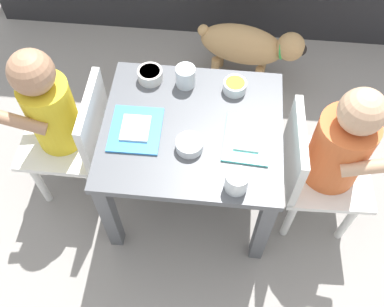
# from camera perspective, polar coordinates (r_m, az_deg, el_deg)

# --- Properties ---
(ground_plane) EXTENTS (7.00, 7.00, 0.00)m
(ground_plane) POSITION_cam_1_polar(r_m,az_deg,el_deg) (1.73, 0.00, -5.06)
(ground_plane) COLOR gray
(dining_table) EXTENTS (0.56, 0.50, 0.43)m
(dining_table) POSITION_cam_1_polar(r_m,az_deg,el_deg) (1.42, 0.00, 1.57)
(dining_table) COLOR #515459
(dining_table) RESTS_ON ground
(seated_child_left) EXTENTS (0.28, 0.28, 0.68)m
(seated_child_left) POSITION_cam_1_polar(r_m,az_deg,el_deg) (1.47, -17.31, 4.96)
(seated_child_left) COLOR white
(seated_child_left) RESTS_ON ground
(seated_child_right) EXTENTS (0.29, 0.29, 0.67)m
(seated_child_right) POSITION_cam_1_polar(r_m,az_deg,el_deg) (1.40, 18.14, 0.47)
(seated_child_right) COLOR white
(seated_child_right) RESTS_ON ground
(dog) EXTENTS (0.46, 0.22, 0.30)m
(dog) POSITION_cam_1_polar(r_m,az_deg,el_deg) (1.95, 7.36, 13.69)
(dog) COLOR tan
(dog) RESTS_ON ground
(food_tray_left) EXTENTS (0.16, 0.18, 0.02)m
(food_tray_left) POSITION_cam_1_polar(r_m,az_deg,el_deg) (1.36, -7.32, 3.15)
(food_tray_left) COLOR #388CD8
(food_tray_left) RESTS_ON dining_table
(food_tray_right) EXTENTS (0.15, 0.19, 0.02)m
(food_tray_right) POSITION_cam_1_polar(r_m,az_deg,el_deg) (1.34, 7.17, 1.97)
(food_tray_right) COLOR #4CC6BC
(food_tray_right) RESTS_ON dining_table
(water_cup_left) EXTENTS (0.07, 0.07, 0.07)m
(water_cup_left) POSITION_cam_1_polar(r_m,az_deg,el_deg) (1.23, 5.80, -3.71)
(water_cup_left) COLOR white
(water_cup_left) RESTS_ON dining_table
(water_cup_right) EXTENTS (0.06, 0.06, 0.07)m
(water_cup_right) POSITION_cam_1_polar(r_m,az_deg,el_deg) (1.45, -0.85, 9.85)
(water_cup_right) COLOR white
(water_cup_right) RESTS_ON dining_table
(veggie_bowl_far) EXTENTS (0.08, 0.08, 0.03)m
(veggie_bowl_far) POSITION_cam_1_polar(r_m,az_deg,el_deg) (1.30, -0.32, 1.16)
(veggie_bowl_far) COLOR white
(veggie_bowl_far) RESTS_ON dining_table
(cereal_bowl_right_side) EXTENTS (0.08, 0.08, 0.04)m
(cereal_bowl_right_side) POSITION_cam_1_polar(r_m,az_deg,el_deg) (1.44, 5.59, 8.72)
(cereal_bowl_right_side) COLOR white
(cereal_bowl_right_side) RESTS_ON dining_table
(veggie_bowl_near) EXTENTS (0.08, 0.08, 0.04)m
(veggie_bowl_near) POSITION_cam_1_polar(r_m,az_deg,el_deg) (1.47, -5.46, 10.16)
(veggie_bowl_near) COLOR silver
(veggie_bowl_near) RESTS_ON dining_table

